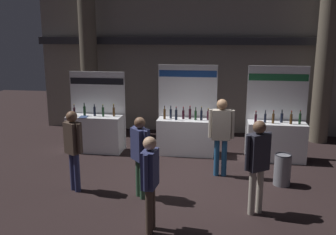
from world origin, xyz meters
TOP-DOWN VIEW (x-y plane):
  - ground_plane at (0.00, 0.00)m, footprint 24.00×24.00m
  - hall_colonnade at (0.00, 4.35)m, footprint 11.05×1.16m
  - exhibitor_booth_0 at (-2.84, 1.80)m, footprint 1.60×0.69m
  - exhibitor_booth_1 at (-0.28, 1.94)m, footprint 1.63×0.66m
  - exhibitor_booth_2 at (2.12, 1.79)m, footprint 1.56×0.66m
  - trash_bin at (2.05, 0.06)m, footprint 0.37×0.37m
  - visitor_0 at (-0.90, -1.03)m, footprint 0.43×0.44m
  - visitor_1 at (1.36, -1.39)m, footprint 0.47×0.42m
  - visitor_2 at (0.69, 0.41)m, footprint 0.59×0.24m
  - visitor_3 at (-0.45, -2.31)m, footprint 0.25×0.56m
  - visitor_4 at (-2.36, -0.91)m, footprint 0.43×0.37m

SIDE VIEW (x-z plane):
  - ground_plane at x=0.00m, z-range 0.00..0.00m
  - trash_bin at x=2.05m, z-range 0.00..0.71m
  - exhibitor_booth_0 at x=-2.84m, z-range -0.52..1.71m
  - exhibitor_booth_1 at x=-0.28m, z-range -0.61..1.83m
  - exhibitor_booth_2 at x=2.12m, z-range -0.61..1.85m
  - visitor_3 at x=-0.45m, z-range 0.15..1.82m
  - visitor_0 at x=-0.90m, z-range 0.16..1.85m
  - visitor_4 at x=-2.36m, z-range 0.16..1.90m
  - visitor_1 at x=1.36m, z-range 0.18..1.96m
  - visitor_2 at x=0.69m, z-range 0.19..2.02m
  - hall_colonnade at x=0.00m, z-range -0.03..5.49m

